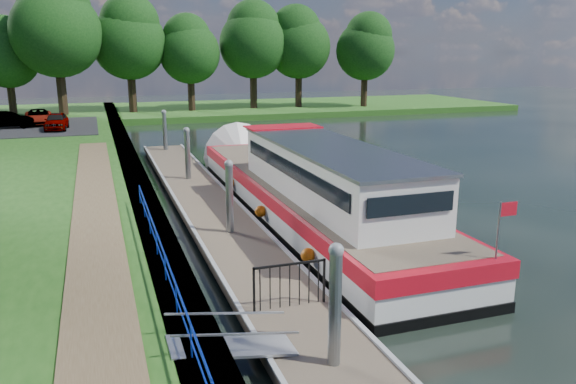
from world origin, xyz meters
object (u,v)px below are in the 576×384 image
object	(u,v)px
barge	(300,187)
car_b	(8,120)
car_d	(39,117)
car_a	(57,121)
pontoon	(206,205)

from	to	relation	value
barge	car_b	world-z (taller)	barge
barge	car_d	distance (m)	30.59
car_a	car_b	xyz separation A→B (m)	(-3.55, 2.11, -0.01)
barge	car_d	world-z (taller)	barge
pontoon	car_b	xyz separation A→B (m)	(-10.45, 24.71, 1.28)
car_b	car_d	distance (m)	2.61
car_d	pontoon	bearing A→B (deg)	-77.68
barge	car_a	distance (m)	26.55
pontoon	car_b	world-z (taller)	car_b
car_b	car_a	bearing A→B (deg)	-121.14
pontoon	car_d	xyz separation A→B (m)	(-8.42, 26.35, 1.26)
pontoon	car_a	xyz separation A→B (m)	(-6.89, 22.61, 1.30)
car_a	car_d	size ratio (longest dim) A/B	0.86
pontoon	barge	size ratio (longest dim) A/B	1.42
pontoon	car_b	size ratio (longest dim) A/B	7.81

